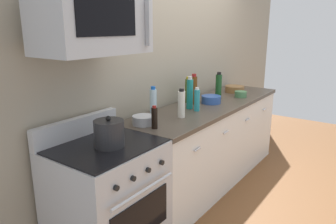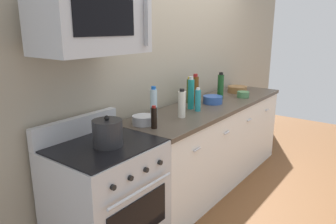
{
  "view_description": "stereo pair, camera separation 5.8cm",
  "coord_description": "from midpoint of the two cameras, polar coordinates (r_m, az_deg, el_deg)",
  "views": [
    {
      "loc": [
        -3.01,
        -1.59,
        1.73
      ],
      "look_at": [
        -0.87,
        -0.05,
        1.02
      ],
      "focal_mm": 34.04,
      "sensor_mm": 36.0,
      "label": 1
    },
    {
      "loc": [
        -2.98,
        -1.64,
        1.73
      ],
      "look_at": [
        -0.87,
        -0.05,
        1.02
      ],
      "focal_mm": 34.04,
      "sensor_mm": 36.0,
      "label": 2
    }
  ],
  "objects": [
    {
      "name": "ground_plane",
      "position": [
        3.82,
        6.77,
        -11.96
      ],
      "size": [
        6.57,
        6.57,
        0.0
      ],
      "primitive_type": "plane",
      "color": "brown"
    },
    {
      "name": "bottle_sparkling_teal",
      "position": [
        3.21,
        3.41,
        3.32
      ],
      "size": [
        0.07,
        0.07,
        0.33
      ],
      "color": "#197F7A",
      "rests_on": "countertop_slab"
    },
    {
      "name": "bottle_water_clear",
      "position": [
        2.9,
        -3.24,
        1.65
      ],
      "size": [
        0.06,
        0.06,
        0.29
      ],
      "color": "silver",
      "rests_on": "countertop_slab"
    },
    {
      "name": "range_oven",
      "position": [
        2.5,
        -11.46,
        -15.49
      ],
      "size": [
        0.76,
        0.69,
        1.07
      ],
      "color": "#B7BABF",
      "rests_on": "ground_plane"
    },
    {
      "name": "bottle_soy_sauce_dark",
      "position": [
        2.59,
        -3.1,
        -1.04
      ],
      "size": [
        0.05,
        0.05,
        0.19
      ],
      "color": "black",
      "rests_on": "countertop_slab"
    },
    {
      "name": "bowl_blue_mixing",
      "position": [
        3.49,
        7.29,
        2.27
      ],
      "size": [
        0.21,
        0.21,
        0.08
      ],
      "color": "#2D519E",
      "rests_on": "countertop_slab"
    },
    {
      "name": "bottle_vinegar_white",
      "position": [
        2.9,
        1.84,
        1.46
      ],
      "size": [
        0.07,
        0.07,
        0.27
      ],
      "color": "silver",
      "rests_on": "countertop_slab"
    },
    {
      "name": "counter_unit",
      "position": [
        3.63,
        7.0,
        -5.48
      ],
      "size": [
        2.38,
        0.66,
        0.92
      ],
      "color": "silver",
      "rests_on": "ground_plane"
    },
    {
      "name": "bottle_wine_amber",
      "position": [
        3.41,
        4.14,
        3.98
      ],
      "size": [
        0.07,
        0.07,
        0.33
      ],
      "color": "#59330F",
      "rests_on": "countertop_slab"
    },
    {
      "name": "stockpot",
      "position": [
        2.24,
        -11.25,
        -3.79
      ],
      "size": [
        0.21,
        0.21,
        0.22
      ],
      "color": "#262628",
      "rests_on": "range_oven"
    },
    {
      "name": "bowl_steel_prep",
      "position": [
        2.71,
        -5.06,
        -1.43
      ],
      "size": [
        0.19,
        0.19,
        0.08
      ],
      "color": "#B2B5BA",
      "rests_on": "countertop_slab"
    },
    {
      "name": "bottle_dish_soap",
      "position": [
        3.13,
        4.67,
        2.17
      ],
      "size": [
        0.06,
        0.06,
        0.23
      ],
      "color": "teal",
      "rests_on": "countertop_slab"
    },
    {
      "name": "back_wall",
      "position": [
        3.64,
        1.71,
        9.09
      ],
      "size": [
        5.47,
        0.1,
        2.7
      ],
      "primitive_type": "cube",
      "color": "#9E937F",
      "rests_on": "ground_plane"
    },
    {
      "name": "bottle_olive_oil",
      "position": [
        3.47,
        3.07,
        3.87
      ],
      "size": [
        0.06,
        0.06,
        0.28
      ],
      "color": "#385114",
      "rests_on": "countertop_slab"
    },
    {
      "name": "bottle_wine_green",
      "position": [
        3.68,
        8.59,
        4.56
      ],
      "size": [
        0.07,
        0.07,
        0.31
      ],
      "color": "#19471E",
      "rests_on": "countertop_slab"
    },
    {
      "name": "bowl_wooden_salad",
      "position": [
        4.14,
        11.45,
        4.1
      ],
      "size": [
        0.24,
        0.24,
        0.08
      ],
      "color": "brown",
      "rests_on": "countertop_slab"
    },
    {
      "name": "microwave",
      "position": [
        2.19,
        -14.07,
        15.23
      ],
      "size": [
        0.74,
        0.44,
        0.4
      ],
      "color": "#B7BABF"
    },
    {
      "name": "bowl_green_glaze",
      "position": [
        3.86,
        12.47,
        3.16
      ],
      "size": [
        0.14,
        0.14,
        0.07
      ],
      "color": "#477A4C",
      "rests_on": "countertop_slab"
    }
  ]
}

